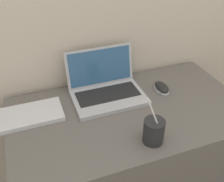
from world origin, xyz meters
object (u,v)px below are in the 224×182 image
at_px(laptop, 106,87).
at_px(computer_mouse, 162,87).
at_px(external_keyboard, 14,118).
at_px(drink_cup, 154,131).

distance_m(laptop, computer_mouse, 0.29).
bearing_deg(external_keyboard, laptop, 5.82).
distance_m(drink_cup, external_keyboard, 0.61).
bearing_deg(computer_mouse, external_keyboard, 178.78).
height_order(computer_mouse, external_keyboard, computer_mouse).
bearing_deg(drink_cup, laptop, 100.67).
bearing_deg(computer_mouse, laptop, 167.76).
relative_size(laptop, computer_mouse, 3.16).
height_order(laptop, computer_mouse, laptop).
height_order(laptop, drink_cup, drink_cup).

